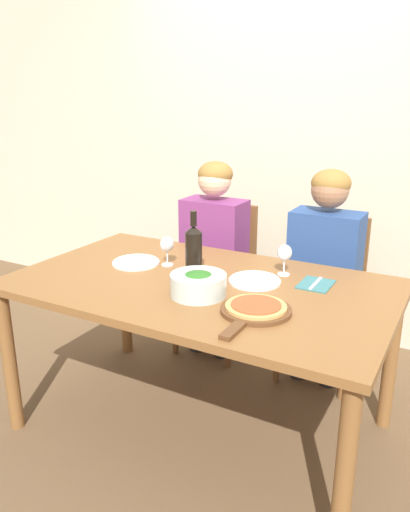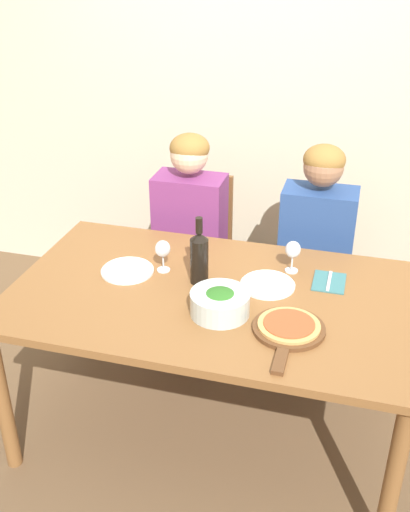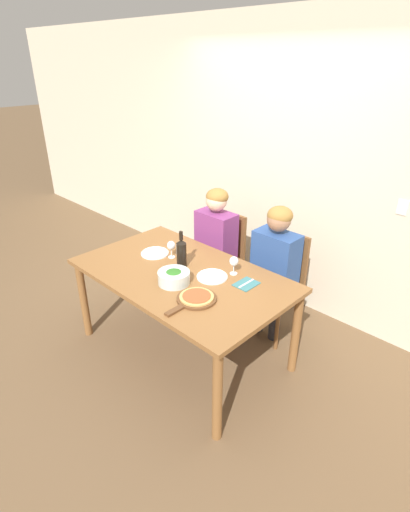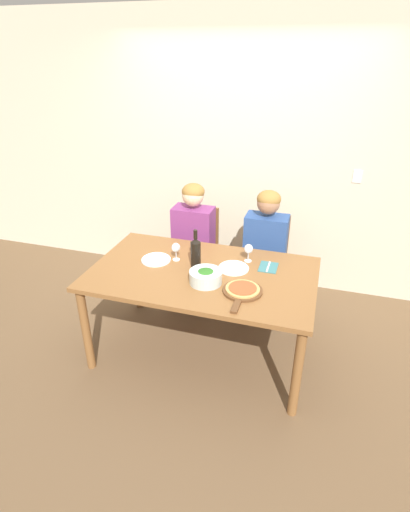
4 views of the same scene
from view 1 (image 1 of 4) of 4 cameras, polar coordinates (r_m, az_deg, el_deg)
name	(u,v)px [view 1 (image 1 of 4)]	position (r m, az deg, el deg)	size (l,w,h in m)	color
ground_plane	(201,425)	(2.67, -0.48, -18.73)	(40.00, 40.00, 0.00)	brown
back_wall	(303,135)	(3.43, 11.15, 13.39)	(10.00, 0.06, 2.70)	beige
dining_table	(200,299)	(2.33, -0.52, -4.91)	(1.74, 1.03, 0.78)	brown
chair_left	(221,272)	(3.24, 1.84, -1.87)	(0.42, 0.42, 0.94)	brown
chair_right	(327,291)	(3.01, 13.72, -3.96)	(0.42, 0.42, 0.94)	brown
person_woman	(213,241)	(3.07, 0.92, 1.67)	(0.47, 0.51, 1.23)	#28282D
person_man	(324,258)	(2.83, 13.45, -0.25)	(0.47, 0.51, 1.23)	#28282D
wine_bottle	(194,249)	(2.36, -1.30, 0.78)	(0.08, 0.08, 0.31)	black
broccoli_bowl	(198,284)	(2.13, -0.78, -3.26)	(0.24, 0.24, 0.10)	silver
dinner_plate_left	(136,262)	(2.57, -7.89, -0.69)	(0.24, 0.24, 0.02)	white
dinner_plate_right	(255,280)	(2.30, 5.69, -2.79)	(0.24, 0.24, 0.02)	white
pizza_on_board	(255,309)	(1.98, 5.73, -6.09)	(0.28, 0.42, 0.04)	brown
wine_glass_left	(167,246)	(2.50, -4.36, 1.20)	(0.07, 0.07, 0.15)	silver
wine_glass_right	(285,254)	(2.39, 9.08, 0.22)	(0.07, 0.07, 0.15)	silver
fork_on_napkin	(316,284)	(2.32, 12.55, -3.17)	(0.14, 0.18, 0.01)	#387075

